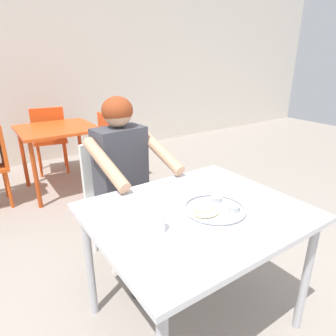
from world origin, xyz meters
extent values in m
cube|color=silver|center=(0.00, 3.61, 1.70)|extent=(12.00, 0.12, 3.40)
cube|color=silver|center=(0.07, 0.08, 0.72)|extent=(1.04, 0.88, 0.03)
cylinder|color=#B2B2B7|center=(0.53, -0.30, 0.35)|extent=(0.04, 0.04, 0.70)
cylinder|color=#B2B2B7|center=(-0.39, 0.46, 0.35)|extent=(0.04, 0.04, 0.70)
cylinder|color=#B2B2B7|center=(0.53, 0.46, 0.35)|extent=(0.04, 0.04, 0.70)
cylinder|color=#B7BABF|center=(0.14, 0.03, 0.74)|extent=(0.32, 0.32, 0.01)
torus|color=#B7BABF|center=(0.14, 0.03, 0.75)|extent=(0.32, 0.32, 0.01)
cylinder|color=#B2B5BA|center=(0.21, -0.04, 0.75)|extent=(0.06, 0.06, 0.03)
cylinder|color=#B77F23|center=(0.21, -0.04, 0.76)|extent=(0.05, 0.05, 0.01)
cylinder|color=#B2B5BA|center=(0.21, 0.09, 0.75)|extent=(0.06, 0.06, 0.03)
cylinder|color=#C65119|center=(0.21, 0.09, 0.76)|extent=(0.05, 0.05, 0.01)
ellipsoid|color=#E5C689|center=(0.08, 0.03, 0.74)|extent=(0.16, 0.13, 0.01)
ellipsoid|color=#DEBC88|center=(0.08, 0.04, 0.75)|extent=(0.11, 0.08, 0.01)
cylinder|color=white|center=(-0.21, 0.02, 0.79)|extent=(0.07, 0.07, 0.11)
cylinder|color=#593319|center=(-0.21, 0.02, 0.82)|extent=(0.06, 0.06, 0.02)
cube|color=silver|center=(0.01, 0.89, 0.44)|extent=(0.44, 0.42, 0.04)
cube|color=silver|center=(-0.01, 1.07, 0.67)|extent=(0.39, 0.07, 0.42)
cylinder|color=silver|center=(0.19, 0.75, 0.21)|extent=(0.03, 0.03, 0.42)
cylinder|color=silver|center=(-0.14, 0.72, 0.21)|extent=(0.03, 0.03, 0.42)
cylinder|color=silver|center=(0.16, 1.06, 0.21)|extent=(0.03, 0.03, 0.42)
cylinder|color=silver|center=(-0.17, 1.03, 0.21)|extent=(0.03, 0.03, 0.42)
cylinder|color=#303030|center=(0.20, 0.46, 0.23)|extent=(0.10, 0.10, 0.46)
cylinder|color=#303030|center=(0.18, 0.65, 0.50)|extent=(0.16, 0.41, 0.12)
cylinder|color=#303030|center=(-0.10, 0.43, 0.23)|extent=(0.10, 0.10, 0.46)
cylinder|color=#303030|center=(-0.12, 0.63, 0.50)|extent=(0.16, 0.41, 0.12)
cube|color=#3F3F47|center=(0.01, 0.84, 0.76)|extent=(0.36, 0.23, 0.52)
cylinder|color=tan|center=(0.23, 0.68, 0.86)|extent=(0.12, 0.46, 0.25)
cylinder|color=tan|center=(-0.18, 0.64, 0.86)|extent=(0.12, 0.46, 0.25)
sphere|color=tan|center=(0.01, 0.84, 1.12)|extent=(0.19, 0.19, 0.19)
ellipsoid|color=maroon|center=(0.01, 0.84, 1.13)|extent=(0.21, 0.20, 0.18)
cube|color=#E04C19|center=(-0.02, 2.37, 0.72)|extent=(0.80, 0.78, 0.03)
cylinder|color=#B33D14|center=(-0.36, 2.05, 0.35)|extent=(0.04, 0.04, 0.71)
cylinder|color=#B33D14|center=(0.31, 2.05, 0.35)|extent=(0.04, 0.04, 0.71)
cylinder|color=#B33D14|center=(-0.36, 2.70, 0.35)|extent=(0.04, 0.04, 0.71)
cylinder|color=#B33D14|center=(0.31, 2.70, 0.35)|extent=(0.04, 0.04, 0.71)
cube|color=#D74E17|center=(-0.58, 2.36, 0.65)|extent=(0.04, 0.37, 0.42)
cylinder|color=#D74E17|center=(-0.60, 2.20, 0.20)|extent=(0.03, 0.03, 0.40)
cylinder|color=#D74E17|center=(-0.61, 2.51, 0.20)|extent=(0.03, 0.03, 0.40)
cube|color=#E64D1B|center=(0.71, 2.32, 0.45)|extent=(0.43, 0.44, 0.04)
cube|color=#E64D1B|center=(0.52, 2.33, 0.65)|extent=(0.06, 0.40, 0.36)
cylinder|color=#E64D1B|center=(0.88, 2.48, 0.21)|extent=(0.03, 0.03, 0.43)
cylinder|color=#E64D1B|center=(0.87, 2.15, 0.21)|extent=(0.03, 0.03, 0.43)
cylinder|color=#E64D1B|center=(0.55, 2.50, 0.21)|extent=(0.03, 0.03, 0.43)
cylinder|color=#E64D1B|center=(0.54, 2.17, 0.21)|extent=(0.03, 0.03, 0.43)
cube|color=#E14C18|center=(0.03, 3.03, 0.44)|extent=(0.47, 0.47, 0.04)
cube|color=#E14C18|center=(-0.01, 2.85, 0.67)|extent=(0.39, 0.11, 0.43)
cylinder|color=#E14C18|center=(-0.10, 3.21, 0.21)|extent=(0.03, 0.03, 0.42)
cylinder|color=#E14C18|center=(0.22, 3.15, 0.21)|extent=(0.03, 0.03, 0.42)
cylinder|color=#E14C18|center=(-0.16, 2.90, 0.21)|extent=(0.03, 0.03, 0.42)
cylinder|color=#E14C18|center=(0.16, 2.84, 0.21)|extent=(0.03, 0.03, 0.42)
camera|label=1|loc=(-0.79, -0.92, 1.46)|focal=31.28mm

